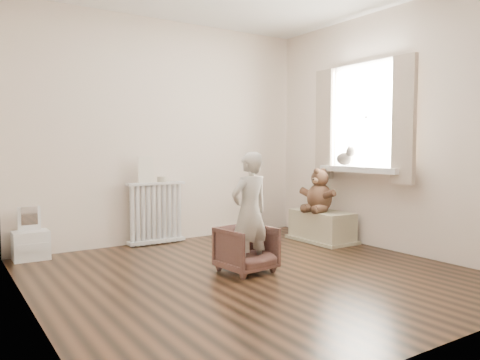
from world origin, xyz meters
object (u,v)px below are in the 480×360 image
toy_vanity (30,232)px  teddy_bear (320,185)px  child (250,212)px  toy_bench (322,224)px  plush_cat (345,157)px  radiator (156,210)px  armchair (246,249)px

toy_vanity → teddy_bear: size_ratio=1.04×
child → toy_bench: 1.72m
toy_vanity → teddy_bear: 3.18m
teddy_bear → plush_cat: bearing=-63.1°
radiator → armchair: (0.19, -1.58, -0.18)m
toy_vanity → plush_cat: plush_cat is taller
radiator → toy_vanity: (-1.35, -0.03, -0.11)m
radiator → teddy_bear: teddy_bear is taller
toy_vanity → plush_cat: bearing=-19.1°
teddy_bear → plush_cat: plush_cat is taller
plush_cat → teddy_bear: bearing=121.0°
toy_vanity → armchair: 2.19m
child → toy_bench: (1.53, 0.71, -0.35)m
teddy_bear → toy_vanity: bearing=150.5°
toy_vanity → plush_cat: 3.47m
armchair → radiator: bearing=91.1°
plush_cat → toy_vanity: bearing=152.0°
toy_vanity → toy_bench: bearing=-16.1°
radiator → teddy_bear: size_ratio=1.41×
armchair → child: (0.00, -0.05, 0.34)m
radiator → toy_vanity: size_ratio=1.36×
child → toy_bench: size_ratio=1.39×
child → plush_cat: size_ratio=3.93×
armchair → teddy_bear: teddy_bear is taller
plush_cat → radiator: bearing=139.6°
armchair → plush_cat: plush_cat is taller
radiator → toy_vanity: 1.35m
toy_vanity → plush_cat: (3.21, -1.11, 0.72)m
toy_bench → teddy_bear: bearing=-176.7°
radiator → child: bearing=-83.3°
child → teddy_bear: bearing=-160.3°
toy_bench → teddy_bear: (-0.04, -0.00, 0.47)m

